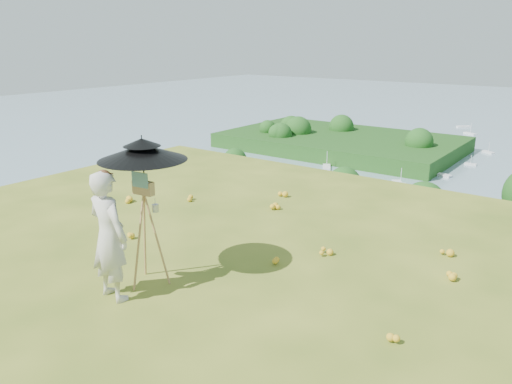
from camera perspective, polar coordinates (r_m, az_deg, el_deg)
The scene contains 8 objects.
ground at distance 8.37m, azimuth -8.49°, elevation -8.32°, with size 14.00×14.00×0.00m, color #4C631C.
peninsula at distance 182.27m, azimuth 9.67°, elevation 6.43°, with size 90.00×60.00×12.00m, color #153C10, non-canonical shape.
slope_trees at distance 44.69m, azimuth 26.33°, elevation -9.46°, with size 110.00×50.00×6.00m, color #194D17, non-canonical shape.
wildflowers at distance 8.51m, azimuth -7.32°, elevation -7.40°, with size 10.00×10.50×0.12m, color gold, non-canonical shape.
painter at distance 7.25m, azimuth -16.47°, elevation -4.84°, with size 0.69×0.45×1.89m, color beige.
field_easel at distance 7.57m, azimuth -12.44°, elevation -4.14°, with size 0.67×0.67×1.76m, color #AB7647, non-canonical shape.
sun_umbrella at distance 7.30m, azimuth -12.76°, elevation 3.16°, with size 1.27×1.27×0.83m, color black, non-canonical shape.
painter_cap at distance 6.98m, azimuth -17.07°, elevation 1.95°, with size 0.21×0.25×0.10m, color #D6757D, non-canonical shape.
Camera 1 is at (5.43, -5.30, 3.55)m, focal length 35.00 mm.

